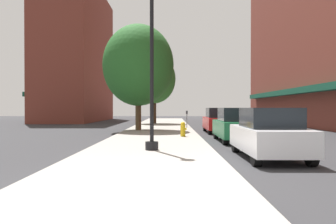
% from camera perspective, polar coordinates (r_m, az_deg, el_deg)
% --- Properties ---
extents(ground_plane, '(90.00, 90.00, 0.00)m').
position_cam_1_polar(ground_plane, '(25.83, 7.58, -3.01)').
color(ground_plane, '#2D2D30').
extents(sidewalk_slab, '(4.80, 50.00, 0.12)m').
position_cam_1_polar(sidewalk_slab, '(26.64, -1.27, -2.76)').
color(sidewalk_slab, gray).
rests_on(sidewalk_slab, ground).
extents(building_far_background, '(6.80, 18.00, 16.48)m').
position_cam_1_polar(building_far_background, '(46.58, -14.41, 8.76)').
color(building_far_background, brown).
rests_on(building_far_background, ground).
extents(lamppost, '(0.48, 0.48, 5.90)m').
position_cam_1_polar(lamppost, '(13.00, -2.64, 7.50)').
color(lamppost, black).
rests_on(lamppost, sidewalk_slab).
extents(fire_hydrant, '(0.33, 0.26, 0.79)m').
position_cam_1_polar(fire_hydrant, '(18.97, 2.43, -2.76)').
color(fire_hydrant, gold).
rests_on(fire_hydrant, sidewalk_slab).
extents(parking_meter_near, '(0.14, 0.09, 1.31)m').
position_cam_1_polar(parking_meter_near, '(27.52, 3.06, -0.80)').
color(parking_meter_near, slate).
rests_on(parking_meter_near, sidewalk_slab).
extents(tree_near, '(4.91, 4.91, 7.32)m').
position_cam_1_polar(tree_near, '(24.71, -4.82, 7.53)').
color(tree_near, '#4C3823').
rests_on(tree_near, sidewalk_slab).
extents(tree_mid, '(4.20, 4.20, 6.80)m').
position_cam_1_polar(tree_mid, '(34.78, -2.24, 5.34)').
color(tree_mid, '#422D1E').
rests_on(tree_mid, sidewalk_slab).
extents(car_white, '(1.80, 4.30, 1.66)m').
position_cam_1_polar(car_white, '(12.01, 15.93, -3.40)').
color(car_white, black).
rests_on(car_white, ground).
extents(car_green, '(1.80, 4.30, 1.66)m').
position_cam_1_polar(car_green, '(17.58, 10.94, -2.10)').
color(car_green, black).
rests_on(car_green, ground).
extents(car_red, '(1.80, 4.30, 1.66)m').
position_cam_1_polar(car_red, '(23.67, 8.22, -1.38)').
color(car_red, black).
rests_on(car_red, ground).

